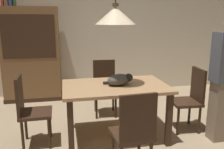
# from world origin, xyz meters

# --- Properties ---
(back_wall) EXTENTS (6.40, 0.10, 2.90)m
(back_wall) POSITION_xyz_m (0.00, 2.65, 1.45)
(back_wall) COLOR beige
(back_wall) RESTS_ON ground
(dining_table) EXTENTS (1.40, 0.90, 0.75)m
(dining_table) POSITION_xyz_m (0.01, 0.41, 0.65)
(dining_table) COLOR tan
(dining_table) RESTS_ON ground
(chair_far_back) EXTENTS (0.43, 0.43, 0.93)m
(chair_far_back) POSITION_xyz_m (0.01, 1.29, 0.51)
(chair_far_back) COLOR #382316
(chair_far_back) RESTS_ON ground
(chair_left_side) EXTENTS (0.41, 0.41, 0.93)m
(chair_left_side) POSITION_xyz_m (-1.12, 0.41, 0.51)
(chair_left_side) COLOR #382316
(chair_left_side) RESTS_ON ground
(chair_near_front) EXTENTS (0.43, 0.43, 0.93)m
(chair_near_front) POSITION_xyz_m (0.01, -0.47, 0.51)
(chair_near_front) COLOR #382316
(chair_near_front) RESTS_ON ground
(chair_right_side) EXTENTS (0.43, 0.43, 0.93)m
(chair_right_side) POSITION_xyz_m (1.13, 0.41, 0.51)
(chair_right_side) COLOR #382316
(chair_right_side) RESTS_ON ground
(cat_sleeping) EXTENTS (0.41, 0.32, 0.16)m
(cat_sleeping) POSITION_xyz_m (0.07, 0.40, 0.83)
(cat_sleeping) COLOR #4C4742
(cat_sleeping) RESTS_ON dining_table
(pendant_lamp) EXTENTS (0.52, 0.52, 1.30)m
(pendant_lamp) POSITION_xyz_m (0.01, 0.41, 1.66)
(pendant_lamp) COLOR beige
(hutch_bookcase) EXTENTS (1.12, 0.45, 1.85)m
(hutch_bookcase) POSITION_xyz_m (-1.29, 2.32, 0.89)
(hutch_bookcase) COLOR brown
(hutch_bookcase) RESTS_ON ground
(book_brown_thick) EXTENTS (0.06, 0.24, 0.22)m
(book_brown_thick) POSITION_xyz_m (-1.65, 2.32, 1.96)
(book_brown_thick) COLOR brown
(book_brown_thick) RESTS_ON hutch_bookcase
(book_blue_wide) EXTENTS (0.06, 0.24, 0.24)m
(book_blue_wide) POSITION_xyz_m (-1.58, 2.32, 1.97)
(book_blue_wide) COLOR #384C93
(book_blue_wide) RESTS_ON hutch_bookcase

